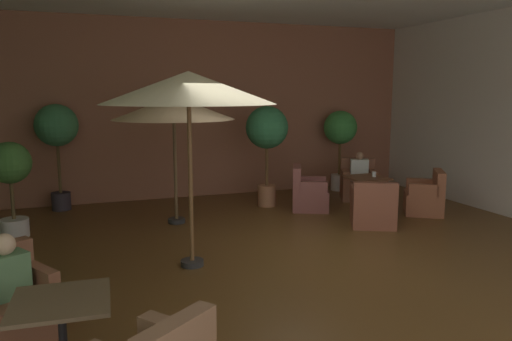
% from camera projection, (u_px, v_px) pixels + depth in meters
% --- Properties ---
extents(ground_plane, '(10.65, 9.34, 0.02)m').
position_uv_depth(ground_plane, '(267.00, 258.00, 7.22)').
color(ground_plane, brown).
extents(wall_back_brick, '(10.65, 0.08, 3.97)m').
position_uv_depth(wall_back_brick, '(194.00, 110.00, 11.21)').
color(wall_back_brick, '#9D6046').
rests_on(wall_back_brick, ground_plane).
extents(cafe_table_front_left, '(0.77, 0.77, 0.70)m').
position_uv_depth(cafe_table_front_left, '(366.00, 185.00, 9.99)').
color(cafe_table_front_left, black).
rests_on(cafe_table_front_left, ground_plane).
extents(armchair_front_left_north, '(0.97, 0.98, 0.90)m').
position_uv_depth(armchair_front_left_north, '(308.00, 194.00, 10.13)').
color(armchair_front_left_north, '#8E4E47').
rests_on(armchair_front_left_north, ground_plane).
extents(armchair_front_left_east, '(1.02, 1.04, 0.84)m').
position_uv_depth(armchair_front_left_east, '(373.00, 208.00, 8.89)').
color(armchair_front_left_east, brown).
rests_on(armchair_front_left_east, ground_plane).
extents(armchair_front_left_south, '(1.00, 1.01, 0.87)m').
position_uv_depth(armchair_front_left_south, '(426.00, 198.00, 9.78)').
color(armchair_front_left_south, brown).
rests_on(armchair_front_left_south, ground_plane).
extents(armchair_front_left_west, '(1.02, 1.02, 0.89)m').
position_uv_depth(armchair_front_left_west, '(358.00, 184.00, 11.16)').
color(armchair_front_left_west, brown).
rests_on(armchair_front_left_west, ground_plane).
extents(cafe_table_front_right, '(0.82, 0.82, 0.70)m').
position_uv_depth(cafe_table_front_right, '(62.00, 316.00, 4.12)').
color(cafe_table_front_right, black).
rests_on(cafe_table_front_right, ground_plane).
extents(armchair_front_right_north, '(1.00, 0.99, 0.90)m').
position_uv_depth(armchair_front_right_north, '(7.00, 307.00, 4.80)').
color(armchair_front_right_north, brown).
rests_on(armchair_front_right_north, ground_plane).
extents(patio_umbrella_tall_red, '(2.19, 2.19, 2.31)m').
position_uv_depth(patio_umbrella_tall_red, '(174.00, 109.00, 8.82)').
color(patio_umbrella_tall_red, '#2D2D2D').
rests_on(patio_umbrella_tall_red, ground_plane).
extents(patio_umbrella_center_beige, '(2.34, 2.34, 2.66)m').
position_uv_depth(patio_umbrella_center_beige, '(189.00, 89.00, 6.51)').
color(patio_umbrella_center_beige, '#2D2D2D').
rests_on(patio_umbrella_center_beige, ground_plane).
extents(potted_tree_left_corner, '(0.69, 0.69, 1.59)m').
position_uv_depth(potted_tree_left_corner, '(10.00, 174.00, 8.09)').
color(potted_tree_left_corner, silver).
rests_on(potted_tree_left_corner, ground_plane).
extents(potted_tree_mid_left, '(0.88, 0.88, 2.11)m').
position_uv_depth(potted_tree_mid_left, '(267.00, 134.00, 10.26)').
color(potted_tree_mid_left, '#AA6C48').
rests_on(potted_tree_mid_left, ground_plane).
extents(potted_tree_mid_right, '(0.80, 0.80, 1.94)m').
position_uv_depth(potted_tree_mid_right, '(340.00, 133.00, 11.97)').
color(potted_tree_mid_right, beige).
rests_on(potted_tree_mid_right, ground_plane).
extents(potted_tree_right_corner, '(0.85, 0.85, 2.16)m').
position_uv_depth(potted_tree_right_corner, '(57.00, 131.00, 9.90)').
color(potted_tree_right_corner, '#362F37').
rests_on(potted_tree_right_corner, ground_plane).
extents(patron_blue_shirt, '(0.45, 0.40, 0.63)m').
position_uv_depth(patron_blue_shirt, '(6.00, 270.00, 4.72)').
color(patron_blue_shirt, '#537C4E').
rests_on(patron_blue_shirt, ground_plane).
extents(patron_by_window, '(0.44, 0.35, 0.61)m').
position_uv_depth(patron_by_window, '(359.00, 168.00, 11.06)').
color(patron_by_window, silver).
rests_on(patron_by_window, ground_plane).
extents(iced_drink_cup, '(0.08, 0.08, 0.11)m').
position_uv_depth(iced_drink_cup, '(374.00, 174.00, 9.96)').
color(iced_drink_cup, white).
rests_on(iced_drink_cup, cafe_table_front_left).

